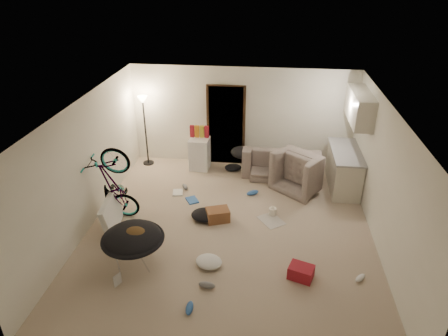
# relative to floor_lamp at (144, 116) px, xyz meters

# --- Properties ---
(floor) EXTENTS (5.50, 6.00, 0.02)m
(floor) POSITION_rel_floor_lamp_xyz_m (2.40, -2.65, -1.32)
(floor) COLOR tan
(floor) RESTS_ON ground
(ceiling) EXTENTS (5.50, 6.00, 0.02)m
(ceiling) POSITION_rel_floor_lamp_xyz_m (2.40, -2.65, 1.20)
(ceiling) COLOR white
(ceiling) RESTS_ON wall_back
(wall_back) EXTENTS (5.50, 0.02, 2.50)m
(wall_back) POSITION_rel_floor_lamp_xyz_m (2.40, 0.36, -0.06)
(wall_back) COLOR white
(wall_back) RESTS_ON floor
(wall_front) EXTENTS (5.50, 0.02, 2.50)m
(wall_front) POSITION_rel_floor_lamp_xyz_m (2.40, -5.66, -0.06)
(wall_front) COLOR white
(wall_front) RESTS_ON floor
(wall_left) EXTENTS (0.02, 6.00, 2.50)m
(wall_left) POSITION_rel_floor_lamp_xyz_m (-0.36, -2.65, -0.06)
(wall_left) COLOR white
(wall_left) RESTS_ON floor
(wall_right) EXTENTS (0.02, 6.00, 2.50)m
(wall_right) POSITION_rel_floor_lamp_xyz_m (5.16, -2.65, -0.06)
(wall_right) COLOR white
(wall_right) RESTS_ON floor
(doorway) EXTENTS (0.85, 0.10, 2.04)m
(doorway) POSITION_rel_floor_lamp_xyz_m (2.00, 0.32, -0.29)
(doorway) COLOR black
(doorway) RESTS_ON floor
(door_trim) EXTENTS (0.97, 0.04, 2.10)m
(door_trim) POSITION_rel_floor_lamp_xyz_m (2.00, 0.29, -0.29)
(door_trim) COLOR #342112
(door_trim) RESTS_ON floor
(floor_lamp) EXTENTS (0.28, 0.28, 1.81)m
(floor_lamp) POSITION_rel_floor_lamp_xyz_m (0.00, 0.00, 0.00)
(floor_lamp) COLOR black
(floor_lamp) RESTS_ON floor
(kitchen_counter) EXTENTS (0.60, 1.50, 0.88)m
(kitchen_counter) POSITION_rel_floor_lamp_xyz_m (4.83, -0.65, -0.87)
(kitchen_counter) COLOR beige
(kitchen_counter) RESTS_ON floor
(counter_top) EXTENTS (0.64, 1.54, 0.04)m
(counter_top) POSITION_rel_floor_lamp_xyz_m (4.83, -0.65, -0.41)
(counter_top) COLOR gray
(counter_top) RESTS_ON kitchen_counter
(kitchen_uppers) EXTENTS (0.38, 1.40, 0.65)m
(kitchen_uppers) POSITION_rel_floor_lamp_xyz_m (4.96, -0.65, 0.64)
(kitchen_uppers) COLOR beige
(kitchen_uppers) RESTS_ON wall_right
(sofa) EXTENTS (1.86, 0.75, 0.54)m
(sofa) POSITION_rel_floor_lamp_xyz_m (3.41, -0.20, -1.04)
(sofa) COLOR #343B34
(sofa) RESTS_ON floor
(armchair) EXTENTS (1.40, 1.38, 0.69)m
(armchair) POSITION_rel_floor_lamp_xyz_m (3.96, -0.72, -0.96)
(armchair) COLOR #343B34
(armchair) RESTS_ON floor
(bicycle) EXTENTS (1.72, 0.80, 0.98)m
(bicycle) POSITION_rel_floor_lamp_xyz_m (0.10, -2.53, -0.86)
(bicycle) COLOR black
(bicycle) RESTS_ON floor
(book_asset) EXTENTS (0.27, 0.24, 0.02)m
(book_asset) POSITION_rel_floor_lamp_xyz_m (0.72, -4.43, -1.30)
(book_asset) COLOR maroon
(book_asset) RESTS_ON floor
(mini_fridge) EXTENTS (0.50, 0.50, 0.81)m
(mini_fridge) POSITION_rel_floor_lamp_xyz_m (1.38, -0.10, -0.90)
(mini_fridge) COLOR white
(mini_fridge) RESTS_ON floor
(snack_box_0) EXTENTS (0.11, 0.08, 0.30)m
(snack_box_0) POSITION_rel_floor_lamp_xyz_m (1.21, -0.10, -0.31)
(snack_box_0) COLOR maroon
(snack_box_0) RESTS_ON mini_fridge
(snack_box_1) EXTENTS (0.11, 0.08, 0.30)m
(snack_box_1) POSITION_rel_floor_lamp_xyz_m (1.33, -0.10, -0.31)
(snack_box_1) COLOR orange
(snack_box_1) RESTS_ON mini_fridge
(snack_box_2) EXTENTS (0.10, 0.07, 0.30)m
(snack_box_2) POSITION_rel_floor_lamp_xyz_m (1.45, -0.10, -0.31)
(snack_box_2) COLOR gold
(snack_box_2) RESTS_ON mini_fridge
(snack_box_3) EXTENTS (0.11, 0.09, 0.30)m
(snack_box_3) POSITION_rel_floor_lamp_xyz_m (1.57, -0.10, -0.31)
(snack_box_3) COLOR maroon
(snack_box_3) RESTS_ON mini_fridge
(saucer_chair) EXTENTS (1.06, 1.06, 0.75)m
(saucer_chair) POSITION_rel_floor_lamp_xyz_m (0.89, -3.83, -0.86)
(saucer_chair) COLOR silver
(saucer_chair) RESTS_ON floor
(hoodie) EXTENTS (0.51, 0.43, 0.22)m
(hoodie) POSITION_rel_floor_lamp_xyz_m (0.94, -3.86, -0.65)
(hoodie) COLOR #4B341A
(hoodie) RESTS_ON saucer_chair
(sofa_drape) EXTENTS (0.65, 0.57, 0.28)m
(sofa_drape) POSITION_rel_floor_lamp_xyz_m (2.46, -0.20, -0.77)
(sofa_drape) COLOR black
(sofa_drape) RESTS_ON sofa
(tv_box) EXTENTS (0.33, 0.93, 0.61)m
(tv_box) POSITION_rel_floor_lamp_xyz_m (0.10, -2.81, -1.01)
(tv_box) COLOR silver
(tv_box) RESTS_ON floor
(drink_case_a) EXTENTS (0.53, 0.45, 0.26)m
(drink_case_a) POSITION_rel_floor_lamp_xyz_m (2.14, -2.35, -1.18)
(drink_case_a) COLOR brown
(drink_case_a) RESTS_ON floor
(drink_case_b) EXTENTS (0.47, 0.40, 0.23)m
(drink_case_b) POSITION_rel_floor_lamp_xyz_m (3.72, -3.83, -1.19)
(drink_case_b) COLOR maroon
(drink_case_b) RESTS_ON floor
(juicer) EXTENTS (0.16, 0.16, 0.22)m
(juicer) POSITION_rel_floor_lamp_xyz_m (3.24, -2.02, -1.22)
(juicer) COLOR white
(juicer) RESTS_ON floor
(newspaper) EXTENTS (0.62, 0.65, 0.01)m
(newspaper) POSITION_rel_floor_lamp_xyz_m (3.22, -2.23, -1.30)
(newspaper) COLOR #B7B0A9
(newspaper) RESTS_ON floor
(book_blue) EXTENTS (0.34, 0.37, 0.03)m
(book_blue) POSITION_rel_floor_lamp_xyz_m (1.48, -1.68, -1.29)
(book_blue) COLOR #3264B6
(book_blue) RESTS_ON floor
(book_white) EXTENTS (0.27, 0.33, 0.03)m
(book_white) POSITION_rel_floor_lamp_xyz_m (1.09, -1.39, -1.29)
(book_white) COLOR silver
(book_white) RESTS_ON floor
(shoe_0) EXTENTS (0.32, 0.26, 0.11)m
(shoe_0) POSITION_rel_floor_lamp_xyz_m (2.78, -1.27, -1.25)
(shoe_0) COLOR #3264B6
(shoe_0) RESTS_ON floor
(shoe_1) EXTENTS (0.21, 0.27, 0.09)m
(shoe_1) POSITION_rel_floor_lamp_xyz_m (1.21, -1.17, -1.26)
(shoe_1) COLOR slate
(shoe_1) RESTS_ON floor
(shoe_2) EXTENTS (0.12, 0.27, 0.10)m
(shoe_2) POSITION_rel_floor_lamp_xyz_m (2.02, -4.75, -1.26)
(shoe_2) COLOR #3264B6
(shoe_2) RESTS_ON floor
(shoe_3) EXTENTS (0.29, 0.14, 0.10)m
(shoe_3) POSITION_rel_floor_lamp_xyz_m (2.21, -4.24, -1.26)
(shoe_3) COLOR slate
(shoe_3) RESTS_ON floor
(shoe_4) EXTENTS (0.24, 0.25, 0.09)m
(shoe_4) POSITION_rel_floor_lamp_xyz_m (4.70, -3.78, -1.26)
(shoe_4) COLOR white
(shoe_4) RESTS_ON floor
(clothes_lump_a) EXTENTS (0.57, 0.49, 0.18)m
(clothes_lump_a) POSITION_rel_floor_lamp_xyz_m (1.87, -2.32, -1.22)
(clothes_lump_a) COLOR black
(clothes_lump_a) RESTS_ON floor
(clothes_lump_b) EXTENTS (0.51, 0.48, 0.13)m
(clothes_lump_b) POSITION_rel_floor_lamp_xyz_m (2.23, -0.10, -1.24)
(clothes_lump_b) COLOR black
(clothes_lump_b) RESTS_ON floor
(clothes_lump_c) EXTENTS (0.57, 0.52, 0.14)m
(clothes_lump_c) POSITION_rel_floor_lamp_xyz_m (2.16, -3.71, -1.23)
(clothes_lump_c) COLOR silver
(clothes_lump_c) RESTS_ON floor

